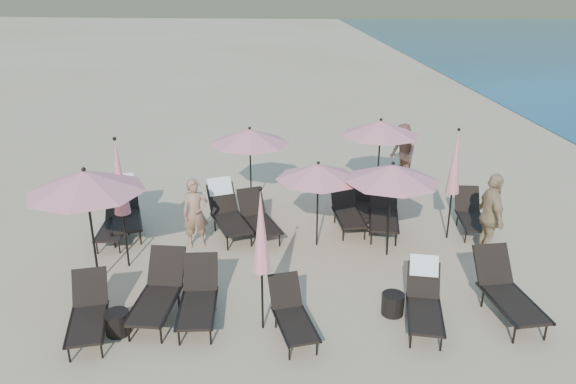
{
  "coord_description": "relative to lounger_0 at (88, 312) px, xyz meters",
  "views": [
    {
      "loc": [
        -1.51,
        -8.5,
        5.76
      ],
      "look_at": [
        -0.85,
        3.5,
        1.1
      ],
      "focal_mm": 35.0,
      "sensor_mm": 36.0,
      "label": 1
    }
  ],
  "objects": [
    {
      "name": "ground",
      "position": [
        4.45,
        0.2,
        -0.43
      ],
      "size": [
        800.0,
        800.0,
        0.0
      ],
      "primitive_type": "plane",
      "color": "#D6BA8C",
      "rests_on": "ground"
    },
    {
      "name": "lounger_0",
      "position": [
        0.0,
        0.0,
        0.0
      ],
      "size": [
        0.85,
        1.66,
        0.91
      ],
      "rotation": [
        0.0,
        0.0,
        0.17
      ],
      "color": "black",
      "rests_on": "ground"
    },
    {
      "name": "lounger_1",
      "position": [
        1.1,
        0.51,
        0.05
      ],
      "size": [
        0.92,
        1.85,
        1.02
      ],
      "rotation": [
        0.0,
        0.0,
        -0.15
      ],
      "color": "black",
      "rests_on": "ground"
    },
    {
      "name": "lounger_2",
      "position": [
        1.83,
        0.35,
        0.02
      ],
      "size": [
        0.65,
        1.67,
        0.96
      ],
      "rotation": [
        0.0,
        0.0,
        -0.01
      ],
      "color": "black",
      "rests_on": "ground"
    },
    {
      "name": "lounger_3",
      "position": [
        3.46,
        -0.19,
        -0.03
      ],
      "size": [
        0.84,
        1.55,
        0.84
      ],
      "rotation": [
        0.0,
        0.0,
        0.21
      ],
      "color": "black",
      "rests_on": "ground"
    },
    {
      "name": "lounger_4",
      "position": [
        5.8,
        0.04,
        0.05
      ],
      "size": [
        0.91,
        1.69,
        1.0
      ],
      "rotation": [
        0.0,
        0.0,
        -0.22
      ],
      "color": "black",
      "rests_on": "ground"
    },
    {
      "name": "lounger_5",
      "position": [
        7.34,
        0.19,
        0.06
      ],
      "size": [
        0.86,
        1.86,
        1.04
      ],
      "rotation": [
        0.0,
        0.0,
        0.1
      ],
      "color": "black",
      "rests_on": "ground"
    },
    {
      "name": "lounger_6",
      "position": [
        -0.29,
        4.27,
        0.13
      ],
      "size": [
        1.11,
        1.99,
        1.17
      ],
      "rotation": [
        0.0,
        0.0,
        0.24
      ],
      "color": "black",
      "rests_on": "ground"
    },
    {
      "name": "lounger_7",
      "position": [
        2.18,
        3.98,
        0.12
      ],
      "size": [
        1.2,
        1.95,
        1.15
      ],
      "rotation": [
        0.0,
        0.0,
        0.32
      ],
      "color": "black",
      "rests_on": "ground"
    },
    {
      "name": "lounger_8",
      "position": [
        2.9,
        3.79,
        0.01
      ],
      "size": [
        1.09,
        1.75,
        0.94
      ],
      "rotation": [
        0.0,
        0.0,
        0.31
      ],
      "color": "black",
      "rests_on": "ground"
    },
    {
      "name": "lounger_9",
      "position": [
        5.07,
        4.11,
        0.01
      ],
      "size": [
        0.72,
        1.66,
        0.94
      ],
      "rotation": [
        0.0,
        0.0,
        0.06
      ],
      "color": "black",
      "rests_on": "ground"
    },
    {
      "name": "lounger_10",
      "position": [
        5.9,
        3.87,
        0.05
      ],
      "size": [
        1.0,
        1.87,
        1.02
      ],
      "rotation": [
        0.0,
        0.0,
        -0.19
      ],
      "color": "black",
      "rests_on": "ground"
    },
    {
      "name": "lounger_11",
      "position": [
        7.99,
        3.77,
        -0.01
      ],
      "size": [
        0.8,
        1.63,
        0.9
      ],
      "rotation": [
        0.0,
        0.0,
        -0.14
      ],
      "color": "black",
      "rests_on": "ground"
    },
    {
      "name": "lounger_12",
      "position": [
        5.54,
        4.56,
        -0.01
      ],
      "size": [
        0.94,
        1.65,
        0.9
      ],
      "rotation": [
        0.0,
        0.0,
        -0.24
      ],
      "color": "black",
      "rests_on": "ground"
    },
    {
      "name": "lounger_13",
      "position": [
        -0.41,
        3.71,
        -0.01
      ],
      "size": [
        0.6,
        1.55,
        0.89
      ],
      "rotation": [
        0.0,
        0.0,
        0.0
      ],
      "color": "black",
      "rests_on": "ground"
    },
    {
      "name": "umbrella_open_0",
      "position": [
        -0.32,
        1.78,
        1.72
      ],
      "size": [
        2.25,
        2.25,
        2.42
      ],
      "color": "black",
      "rests_on": "ground"
    },
    {
      "name": "umbrella_open_1",
      "position": [
        4.23,
        3.15,
        1.35
      ],
      "size": [
        1.87,
        1.87,
        2.01
      ],
      "color": "black",
      "rests_on": "ground"
    },
    {
      "name": "umbrella_open_2",
      "position": [
        5.72,
        2.6,
        1.48
      ],
      "size": [
        2.01,
        2.01,
        2.16
      ],
      "color": "black",
      "rests_on": "ground"
    },
    {
      "name": "umbrella_open_3",
      "position": [
        2.73,
        5.47,
        1.52
      ],
      "size": [
        2.05,
        2.05,
        2.2
      ],
      "color": "black",
      "rests_on": "ground"
    },
    {
      "name": "umbrella_open_4",
      "position": [
        6.16,
        5.88,
        1.58
      ],
      "size": [
        2.11,
        2.11,
        2.27
      ],
      "color": "black",
      "rests_on": "ground"
    },
    {
      "name": "umbrella_closed_0",
      "position": [
        2.96,
        -0.0,
        1.41
      ],
      "size": [
        0.31,
        0.31,
        2.64
      ],
      "color": "black",
      "rests_on": "ground"
    },
    {
      "name": "umbrella_closed_1",
      "position": [
        7.32,
        3.36,
        1.42
      ],
      "size": [
        0.31,
        0.31,
        2.65
      ],
      "color": "black",
      "rests_on": "ground"
    },
    {
      "name": "umbrella_closed_2",
      "position": [
        0.15,
        2.4,
        1.54
      ],
      "size": [
        0.33,
        0.33,
        2.83
      ],
      "color": "black",
      "rests_on": "ground"
    },
    {
      "name": "side_table_0",
      "position": [
        0.47,
        -0.02,
        -0.22
      ],
      "size": [
        0.42,
        0.42,
        0.42
      ],
      "primitive_type": "cylinder",
      "color": "black",
      "rests_on": "ground"
    },
    {
      "name": "side_table_1",
      "position": [
        5.32,
        0.31,
        -0.22
      ],
      "size": [
        0.41,
        0.41,
        0.41
      ],
      "primitive_type": "cylinder",
      "color": "black",
      "rests_on": "ground"
    },
    {
      "name": "beachgoer_a",
      "position": [
        1.51,
        3.28,
        0.37
      ],
      "size": [
        0.65,
        0.5,
        1.6
      ],
      "primitive_type": "imported",
      "rotation": [
        0.0,
        0.0,
        0.23
      ],
      "color": "#9D7255",
      "rests_on": "ground"
    },
    {
      "name": "beachgoer_b",
      "position": [
        7.15,
        7.15,
        0.46
      ],
      "size": [
        0.83,
        0.98,
        1.77
      ],
      "primitive_type": "imported",
      "rotation": [
        0.0,
        0.0,
        -1.36
      ],
      "color": "#A56F55",
      "rests_on": "ground"
    },
    {
      "name": "beachgoer_c",
      "position": [
        7.88,
        2.41,
        0.53
      ],
      "size": [
        0.47,
        1.12,
        1.9
      ],
      "primitive_type": "imported",
      "rotation": [
        0.0,
        0.0,
        1.57
      ],
      "color": "tan",
      "rests_on": "ground"
    }
  ]
}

